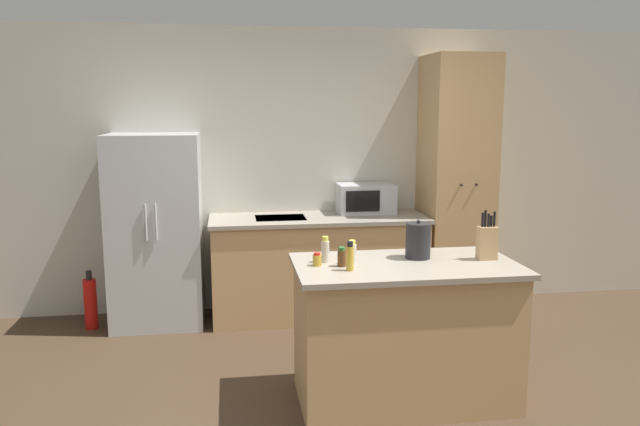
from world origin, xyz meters
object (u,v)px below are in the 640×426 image
(spice_bottle_short_red, at_px, (317,260))
(spice_bottle_amber_oil, at_px, (350,257))
(pantry_cabinet, at_px, (456,185))
(refrigerator, at_px, (156,230))
(fire_extinguisher, at_px, (91,303))
(spice_bottle_pale_salt, at_px, (325,250))
(spice_bottle_green_herb, at_px, (342,257))
(microwave, at_px, (366,198))
(spice_bottle_tall_dark, at_px, (352,253))
(knife_block, at_px, (487,242))
(kettle, at_px, (418,241))

(spice_bottle_short_red, height_order, spice_bottle_amber_oil, spice_bottle_amber_oil)
(pantry_cabinet, xyz_separation_m, spice_bottle_amber_oil, (-1.35, -1.87, -0.17))
(refrigerator, bearing_deg, fire_extinguisher, -173.76)
(fire_extinguisher, bearing_deg, spice_bottle_pale_salt, -41.34)
(spice_bottle_green_herb, bearing_deg, pantry_cabinet, 51.80)
(refrigerator, distance_m, fire_extinguisher, 0.83)
(refrigerator, height_order, microwave, refrigerator)
(spice_bottle_green_herb, bearing_deg, spice_bottle_pale_salt, 126.52)
(microwave, relative_size, spice_bottle_green_herb, 4.24)
(pantry_cabinet, bearing_deg, spice_bottle_tall_dark, -127.49)
(microwave, distance_m, knife_block, 1.89)
(knife_block, bearing_deg, microwave, 101.89)
(spice_bottle_tall_dark, bearing_deg, pantry_cabinet, 52.51)
(pantry_cabinet, distance_m, spice_bottle_green_herb, 2.25)
(knife_block, xyz_separation_m, kettle, (-0.43, 0.10, -0.00))
(spice_bottle_amber_oil, xyz_separation_m, spice_bottle_green_herb, (-0.03, 0.11, -0.03))
(fire_extinguisher, bearing_deg, microwave, 4.42)
(refrigerator, relative_size, pantry_cabinet, 0.71)
(pantry_cabinet, height_order, knife_block, pantry_cabinet)
(pantry_cabinet, height_order, spice_bottle_tall_dark, pantry_cabinet)
(microwave, xyz_separation_m, spice_bottle_short_red, (-0.72, -1.85, -0.10))
(pantry_cabinet, xyz_separation_m, kettle, (-0.86, -1.62, -0.14))
(kettle, bearing_deg, spice_bottle_tall_dark, -169.53)
(pantry_cabinet, relative_size, spice_bottle_pale_salt, 14.02)
(spice_bottle_amber_oil, height_order, spice_bottle_pale_salt, spice_bottle_amber_oil)
(pantry_cabinet, distance_m, spice_bottle_tall_dark, 2.16)
(spice_bottle_amber_oil, relative_size, spice_bottle_green_herb, 1.47)
(knife_block, distance_m, kettle, 0.44)
(pantry_cabinet, height_order, spice_bottle_amber_oil, pantry_cabinet)
(pantry_cabinet, relative_size, microwave, 4.54)
(pantry_cabinet, xyz_separation_m, fire_extinguisher, (-3.26, -0.07, -0.95))
(microwave, distance_m, spice_bottle_green_herb, 1.97)
(pantry_cabinet, bearing_deg, spice_bottle_green_herb, -128.20)
(spice_bottle_green_herb, relative_size, spice_bottle_pale_salt, 0.73)
(spice_bottle_short_red, xyz_separation_m, spice_bottle_amber_oil, (0.18, -0.14, 0.05))
(microwave, relative_size, spice_bottle_short_red, 6.29)
(kettle, bearing_deg, spice_bottle_amber_oil, -153.91)
(spice_bottle_short_red, height_order, spice_bottle_green_herb, spice_bottle_green_herb)
(knife_block, height_order, spice_bottle_pale_salt, knife_block)
(spice_bottle_green_herb, bearing_deg, spice_bottle_amber_oil, -74.18)
(microwave, bearing_deg, fire_extinguisher, -175.58)
(spice_bottle_pale_salt, bearing_deg, refrigerator, 126.78)
(microwave, distance_m, spice_bottle_short_red, 1.98)
(microwave, bearing_deg, spice_bottle_pale_salt, -110.28)
(fire_extinguisher, bearing_deg, knife_block, -30.30)
(microwave, height_order, kettle, microwave)
(spice_bottle_tall_dark, xyz_separation_m, spice_bottle_short_red, (-0.22, -0.02, -0.03))
(microwave, xyz_separation_m, spice_bottle_pale_salt, (-0.65, -1.77, -0.06))
(knife_block, height_order, spice_bottle_amber_oil, knife_block)
(spice_bottle_amber_oil, bearing_deg, refrigerator, 125.78)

